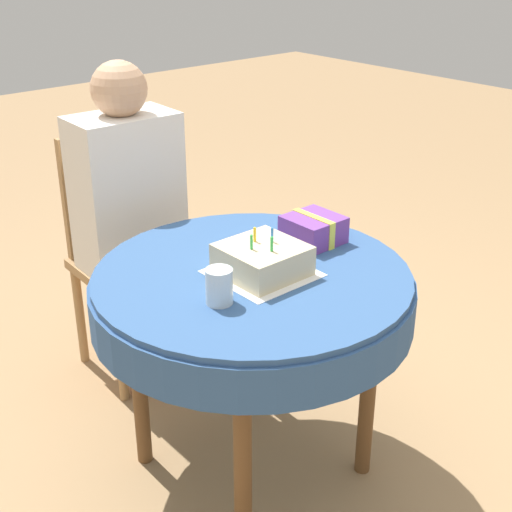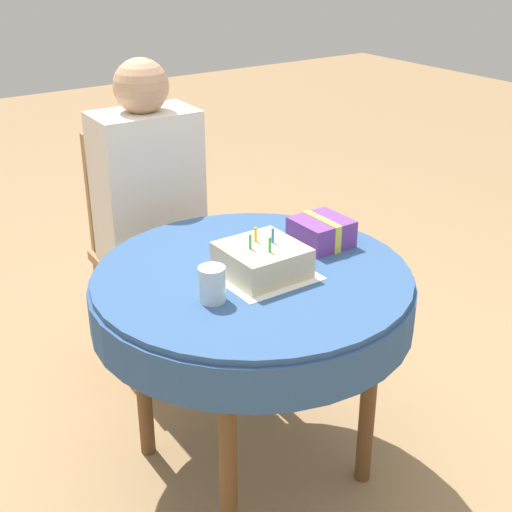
{
  "view_description": "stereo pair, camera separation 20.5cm",
  "coord_description": "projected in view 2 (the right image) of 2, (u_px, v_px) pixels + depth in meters",
  "views": [
    {
      "loc": [
        -1.22,
        -1.41,
        1.64
      ],
      "look_at": [
        0.01,
        -0.01,
        0.77
      ],
      "focal_mm": 50.0,
      "sensor_mm": 36.0,
      "label": 1
    },
    {
      "loc": [
        -1.05,
        -1.54,
        1.64
      ],
      "look_at": [
        0.01,
        -0.01,
        0.77
      ],
      "focal_mm": 50.0,
      "sensor_mm": 36.0,
      "label": 2
    }
  ],
  "objects": [
    {
      "name": "gift_box",
      "position": [
        321.0,
        232.0,
        2.24
      ],
      "size": [
        0.16,
        0.17,
        0.09
      ],
      "color": "#753D99",
      "rests_on": "dining_table"
    },
    {
      "name": "ground_plane",
      "position": [
        253.0,
        464.0,
        2.38
      ],
      "size": [
        12.0,
        12.0,
        0.0
      ],
      "primitive_type": "plane",
      "color": "#A37F56"
    },
    {
      "name": "dining_table",
      "position": [
        252.0,
        299.0,
        2.12
      ],
      "size": [
        0.95,
        0.95,
        0.72
      ],
      "color": "#335689",
      "rests_on": "ground_plane"
    },
    {
      "name": "person",
      "position": [
        150.0,
        193.0,
        2.64
      ],
      "size": [
        0.38,
        0.33,
        1.22
      ],
      "rotation": [
        0.0,
        0.0,
        -0.05
      ],
      "color": "tan",
      "rests_on": "ground_plane"
    },
    {
      "name": "birthday_cake",
      "position": [
        262.0,
        260.0,
        2.05
      ],
      "size": [
        0.22,
        0.22,
        0.13
      ],
      "color": "beige",
      "rests_on": "dining_table"
    },
    {
      "name": "napkin",
      "position": [
        262.0,
        273.0,
        2.07
      ],
      "size": [
        0.27,
        0.27,
        0.0
      ],
      "color": "white",
      "rests_on": "dining_table"
    },
    {
      "name": "drinking_glass",
      "position": [
        212.0,
        284.0,
        1.9
      ],
      "size": [
        0.07,
        0.07,
        0.1
      ],
      "color": "silver",
      "rests_on": "dining_table"
    },
    {
      "name": "chair",
      "position": [
        144.0,
        241.0,
        2.81
      ],
      "size": [
        0.41,
        0.41,
        0.94
      ],
      "rotation": [
        0.0,
        0.0,
        -0.05
      ],
      "color": "#A37A4C",
      "rests_on": "ground_plane"
    }
  ]
}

